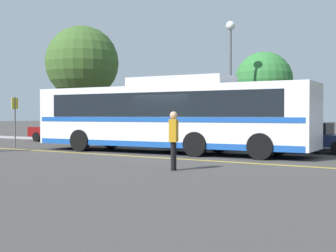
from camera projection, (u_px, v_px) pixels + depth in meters
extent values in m
plane|color=#423F3D|center=(171.00, 154.00, 20.02)|extent=(220.00, 220.00, 0.00)
cube|color=gold|center=(138.00, 156.00, 18.77)|extent=(32.74, 0.20, 0.01)
cube|color=#99999E|center=(218.00, 145.00, 24.58)|extent=(40.74, 0.36, 0.15)
cube|color=silver|center=(168.00, 116.00, 20.57)|extent=(12.89, 3.49, 2.59)
cube|color=black|center=(168.00, 105.00, 20.56)|extent=(11.12, 3.39, 1.02)
cube|color=#194CA5|center=(168.00, 119.00, 20.57)|extent=(12.64, 3.51, 0.20)
cube|color=#194CA5|center=(168.00, 143.00, 20.60)|extent=(12.64, 3.50, 0.24)
cube|color=black|center=(58.00, 115.00, 23.67)|extent=(0.21, 2.21, 1.90)
cube|color=black|center=(58.00, 94.00, 23.64)|extent=(0.18, 1.76, 0.24)
cube|color=silver|center=(181.00, 82.00, 20.23)|extent=(4.60, 2.35, 0.40)
cube|color=black|center=(54.00, 137.00, 23.83)|extent=(0.18, 1.88, 0.04)
cube|color=black|center=(54.00, 141.00, 23.83)|extent=(0.18, 1.88, 0.04)
cylinder|color=black|center=(80.00, 141.00, 21.45)|extent=(1.02, 0.36, 1.00)
cylinder|color=black|center=(111.00, 138.00, 23.57)|extent=(1.02, 0.36, 1.00)
cylinder|color=black|center=(195.00, 144.00, 18.61)|extent=(1.02, 0.36, 1.00)
cylinder|color=black|center=(219.00, 141.00, 20.73)|extent=(1.02, 0.36, 1.00)
cylinder|color=black|center=(260.00, 146.00, 17.32)|extent=(1.02, 0.36, 1.00)
cylinder|color=black|center=(278.00, 143.00, 19.43)|extent=(1.02, 0.36, 1.00)
cube|color=maroon|center=(62.00, 132.00, 29.75)|extent=(4.16, 2.22, 0.62)
cube|color=black|center=(61.00, 123.00, 29.78)|extent=(1.81, 1.83, 0.53)
cylinder|color=black|center=(87.00, 137.00, 29.95)|extent=(0.61, 0.24, 0.60)
cylinder|color=black|center=(67.00, 138.00, 28.34)|extent=(0.61, 0.24, 0.60)
cylinder|color=black|center=(57.00, 136.00, 31.17)|extent=(0.61, 0.24, 0.60)
cylinder|color=black|center=(37.00, 137.00, 29.56)|extent=(0.61, 0.24, 0.60)
cube|color=maroon|center=(126.00, 134.00, 26.94)|extent=(4.11, 1.87, 0.60)
cube|color=black|center=(127.00, 125.00, 26.87)|extent=(1.73, 1.63, 0.40)
cylinder|color=black|center=(99.00, 139.00, 26.90)|extent=(0.60, 0.20, 0.60)
cylinder|color=black|center=(118.00, 138.00, 28.37)|extent=(0.60, 0.20, 0.60)
cylinder|color=black|center=(134.00, 140.00, 25.52)|extent=(0.60, 0.20, 0.60)
cylinder|color=black|center=(153.00, 139.00, 26.99)|extent=(0.60, 0.20, 0.60)
cube|color=#335B33|center=(207.00, 135.00, 23.34)|extent=(4.26, 1.93, 0.73)
cube|color=black|center=(205.00, 123.00, 23.38)|extent=(1.83, 1.61, 0.48)
cylinder|color=black|center=(237.00, 142.00, 23.40)|extent=(0.61, 0.23, 0.60)
cylinder|color=black|center=(224.00, 144.00, 21.98)|extent=(0.61, 0.23, 0.60)
cylinder|color=black|center=(192.00, 141.00, 24.71)|extent=(0.61, 0.23, 0.60)
cylinder|color=black|center=(176.00, 143.00, 23.30)|extent=(0.61, 0.23, 0.60)
cube|color=navy|center=(312.00, 140.00, 20.73)|extent=(4.25, 1.82, 0.51)
cube|color=black|center=(310.00, 128.00, 20.77)|extent=(1.80, 1.57, 0.52)
cylinder|color=black|center=(289.00, 144.00, 22.13)|extent=(0.60, 0.21, 0.60)
cylinder|color=black|center=(277.00, 146.00, 20.73)|extent=(0.60, 0.21, 0.60)
cylinder|color=black|center=(174.00, 156.00, 14.11)|extent=(0.14, 0.14, 0.86)
cylinder|color=black|center=(173.00, 156.00, 13.95)|extent=(0.14, 0.14, 0.86)
cube|color=orange|center=(174.00, 130.00, 14.01)|extent=(0.36, 0.47, 0.68)
sphere|color=tan|center=(174.00, 115.00, 14.00)|extent=(0.23, 0.23, 0.23)
cylinder|color=#59595E|center=(15.00, 122.00, 23.58)|extent=(0.07, 0.07, 2.59)
cube|color=yellow|center=(15.00, 103.00, 23.56)|extent=(0.06, 0.40, 0.56)
cylinder|color=#59595E|center=(230.00, 88.00, 24.93)|extent=(0.14, 0.14, 6.20)
sphere|color=silver|center=(230.00, 26.00, 24.86)|extent=(0.48, 0.48, 0.48)
cylinder|color=#513823|center=(82.00, 115.00, 32.58)|extent=(0.28, 0.28, 3.44)
sphere|color=#3D6028|center=(82.00, 63.00, 32.50)|extent=(5.08, 5.08, 5.08)
cylinder|color=#513823|center=(264.00, 123.00, 27.62)|extent=(0.28, 0.28, 2.46)
sphere|color=#337A38|center=(264.00, 80.00, 27.56)|extent=(3.38, 3.38, 3.38)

